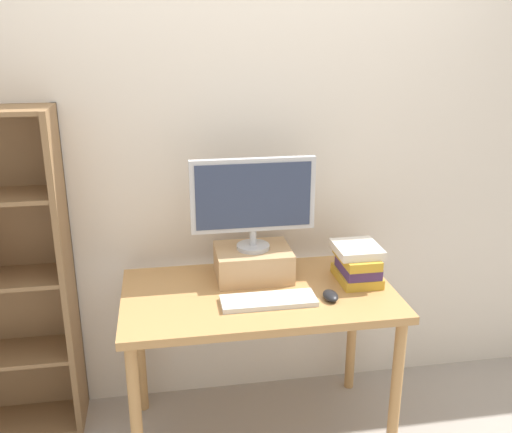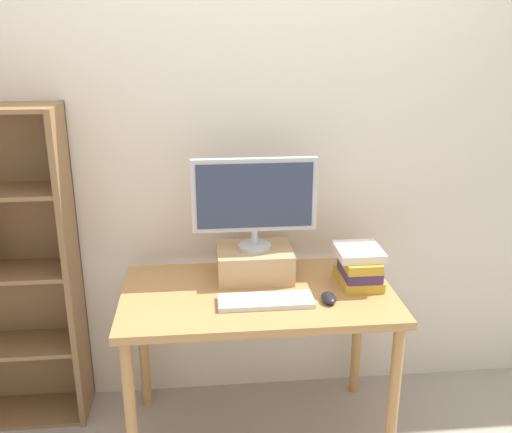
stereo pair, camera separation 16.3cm
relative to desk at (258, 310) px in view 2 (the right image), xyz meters
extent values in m
plane|color=#9E9389|center=(0.00, 0.00, -0.68)|extent=(12.00, 12.00, 0.00)
cube|color=beige|center=(0.00, 0.45, 0.62)|extent=(7.00, 0.08, 2.60)
cube|color=#B7844C|center=(0.00, 0.00, 0.08)|extent=(1.22, 0.69, 0.04)
cylinder|color=#B7844C|center=(-0.56, -0.29, -0.31)|extent=(0.05, 0.05, 0.74)
cylinder|color=#B7844C|center=(0.56, -0.29, -0.31)|extent=(0.05, 0.05, 0.74)
cylinder|color=#B7844C|center=(-0.56, 0.29, -0.31)|extent=(0.05, 0.05, 0.74)
cylinder|color=#B7844C|center=(0.56, 0.29, -0.31)|extent=(0.05, 0.05, 0.74)
cube|color=olive|center=(-0.87, 0.27, 0.11)|extent=(0.03, 0.28, 1.58)
cube|color=olive|center=(-1.22, 0.41, 0.11)|extent=(0.73, 0.01, 1.58)
cube|color=olive|center=(-1.22, 0.27, -0.67)|extent=(0.68, 0.27, 0.02)
cube|color=olive|center=(-1.22, 0.27, -0.27)|extent=(0.68, 0.27, 0.02)
cube|color=tan|center=(0.00, 0.16, 0.17)|extent=(0.35, 0.27, 0.14)
cylinder|color=#B7B7BA|center=(0.00, 0.16, 0.25)|extent=(0.15, 0.15, 0.02)
cylinder|color=#B7B7BA|center=(0.00, 0.16, 0.29)|extent=(0.03, 0.03, 0.07)
cube|color=#B7B7BA|center=(0.00, 0.16, 0.50)|extent=(0.57, 0.04, 0.34)
cube|color=#2D3851|center=(0.00, 0.14, 0.50)|extent=(0.53, 0.00, 0.30)
cube|color=silver|center=(0.02, -0.12, 0.10)|extent=(0.41, 0.14, 0.02)
cube|color=white|center=(0.02, -0.12, 0.12)|extent=(0.39, 0.12, 0.00)
ellipsoid|color=black|center=(0.29, -0.13, 0.11)|extent=(0.06, 0.10, 0.04)
cube|color=gold|center=(0.47, 0.04, 0.12)|extent=(0.18, 0.25, 0.05)
cube|color=#4C336B|center=(0.47, 0.03, 0.17)|extent=(0.16, 0.21, 0.05)
cube|color=gold|center=(0.46, 0.03, 0.21)|extent=(0.15, 0.26, 0.04)
cube|color=silver|center=(0.46, 0.03, 0.25)|extent=(0.20, 0.22, 0.04)
camera|label=1|loc=(-0.40, -2.28, 1.24)|focal=40.00mm
camera|label=2|loc=(-0.24, -2.30, 1.24)|focal=40.00mm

